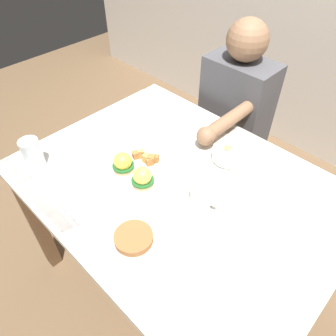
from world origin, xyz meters
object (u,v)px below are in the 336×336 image
object	(u,v)px
coffee_mug	(203,193)
dining_table	(178,201)
water_glass_near	(33,155)
side_plate	(134,240)
fork	(79,152)
eggs_benedict_plate	(135,172)
fruit_bowl	(227,155)
diner_person	(232,117)

from	to	relation	value
coffee_mug	dining_table	bearing A→B (deg)	174.38
water_glass_near	side_plate	size ratio (longest dim) A/B	0.62
fork	side_plate	distance (m)	0.51
eggs_benedict_plate	coffee_mug	distance (m)	0.27
eggs_benedict_plate	side_plate	xyz separation A→B (m)	(0.21, -0.19, -0.01)
dining_table	fruit_bowl	distance (m)	0.27
eggs_benedict_plate	water_glass_near	world-z (taller)	water_glass_near
coffee_mug	water_glass_near	size ratio (longest dim) A/B	0.90
eggs_benedict_plate	diner_person	size ratio (longest dim) A/B	0.24
fruit_bowl	coffee_mug	size ratio (longest dim) A/B	1.08
diner_person	water_glass_near	bearing A→B (deg)	-107.29
fork	eggs_benedict_plate	bearing A→B (deg)	13.42
coffee_mug	water_glass_near	xyz separation A→B (m)	(-0.59, -0.31, 0.00)
eggs_benedict_plate	fork	world-z (taller)	eggs_benedict_plate
coffee_mug	diner_person	size ratio (longest dim) A/B	0.10
water_glass_near	diner_person	xyz separation A→B (m)	(0.29, 0.93, -0.14)
fruit_bowl	coffee_mug	bearing A→B (deg)	-73.71
dining_table	fruit_bowl	size ratio (longest dim) A/B	10.00
side_plate	water_glass_near	bearing A→B (deg)	-176.03
eggs_benedict_plate	water_glass_near	bearing A→B (deg)	-145.10
water_glass_near	diner_person	size ratio (longest dim) A/B	0.11
water_glass_near	dining_table	bearing A→B (deg)	34.95
dining_table	eggs_benedict_plate	distance (m)	0.21
fork	diner_person	distance (m)	0.80
fruit_bowl	water_glass_near	size ratio (longest dim) A/B	0.97
fruit_bowl	fork	world-z (taller)	fruit_bowl
dining_table	coffee_mug	world-z (taller)	coffee_mug
fruit_bowl	fork	distance (m)	0.61
fruit_bowl	fork	xyz separation A→B (m)	(-0.47, -0.39, -0.03)
coffee_mug	water_glass_near	distance (m)	0.67
water_glass_near	diner_person	bearing A→B (deg)	72.71
fork	fruit_bowl	bearing A→B (deg)	39.75
dining_table	eggs_benedict_plate	xyz separation A→B (m)	(-0.14, -0.10, 0.13)
eggs_benedict_plate	fruit_bowl	bearing A→B (deg)	59.42
fruit_bowl	side_plate	world-z (taller)	fruit_bowl
eggs_benedict_plate	water_glass_near	size ratio (longest dim) A/B	2.17
water_glass_near	coffee_mug	bearing A→B (deg)	27.94
eggs_benedict_plate	coffee_mug	xyz separation A→B (m)	(0.26, 0.08, 0.02)
fruit_bowl	water_glass_near	distance (m)	0.76
dining_table	diner_person	size ratio (longest dim) A/B	1.05
dining_table	diner_person	bearing A→B (deg)	106.43
diner_person	side_plate	bearing A→B (deg)	-73.99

